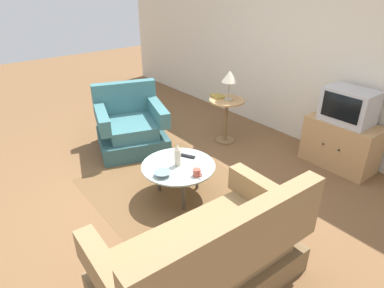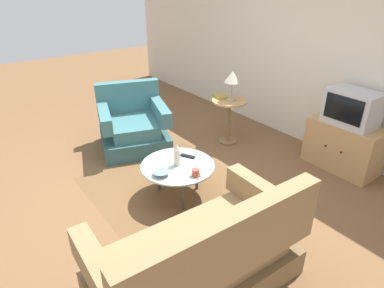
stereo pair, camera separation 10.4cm
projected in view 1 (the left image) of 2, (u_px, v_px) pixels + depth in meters
name	position (u px, v px, depth m)	size (l,w,h in m)	color
ground_plane	(171.00, 192.00, 3.86)	(16.00, 16.00, 0.00)	brown
back_wall	(310.00, 48.00, 4.58)	(9.00, 0.12, 2.70)	beige
area_rug	(179.00, 195.00, 3.80)	(2.14, 1.68, 0.00)	brown
armchair	(131.00, 127.00, 4.76)	(1.15, 1.15, 0.87)	#325C60
couch	(206.00, 260.00, 2.55)	(0.93, 1.64, 0.93)	brown
coffee_table	(179.00, 167.00, 3.63)	(0.81, 0.81, 0.40)	#B2C6C1
side_table	(226.00, 112.00, 4.84)	(0.51, 0.51, 0.66)	tan
tv_stand	(340.00, 144.00, 4.28)	(0.88, 0.47, 0.62)	tan
television	(349.00, 106.00, 4.04)	(0.58, 0.41, 0.42)	#B7B7BC
table_lamp	(230.00, 77.00, 4.59)	(0.22, 0.22, 0.42)	#9E937A
vase	(178.00, 155.00, 3.56)	(0.07, 0.07, 0.25)	beige
mug	(197.00, 173.00, 3.41)	(0.12, 0.08, 0.08)	#B74C3D
bowl	(162.00, 174.00, 3.42)	(0.18, 0.18, 0.05)	slate
tv_remote_dark	(188.00, 156.00, 3.77)	(0.17, 0.12, 0.02)	black
book	(218.00, 96.00, 4.85)	(0.24, 0.20, 0.02)	olive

